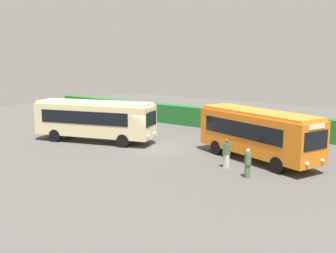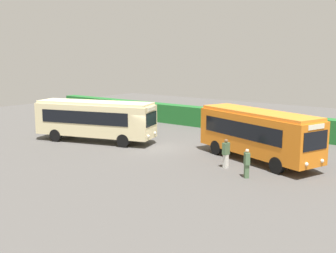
{
  "view_description": "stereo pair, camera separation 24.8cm",
  "coord_description": "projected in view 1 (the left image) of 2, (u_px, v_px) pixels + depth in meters",
  "views": [
    {
      "loc": [
        19.07,
        -23.3,
        6.87
      ],
      "look_at": [
        1.29,
        -0.07,
        1.76
      ],
      "focal_mm": 44.0,
      "sensor_mm": 36.0,
      "label": 1
    },
    {
      "loc": [
        19.27,
        -23.15,
        6.87
      ],
      "look_at": [
        1.29,
        -0.07,
        1.76
      ],
      "focal_mm": 44.0,
      "sensor_mm": 36.0,
      "label": 2
    }
  ],
  "objects": [
    {
      "name": "bus_orange",
      "position": [
        258.0,
        132.0,
        26.71
      ],
      "size": [
        9.24,
        5.28,
        3.31
      ],
      "rotation": [
        0.0,
        0.0,
        -0.34
      ],
      "color": "orange",
      "rests_on": "ground_plane"
    },
    {
      "name": "ground_plane",
      "position": [
        155.0,
        148.0,
        30.83
      ],
      "size": [
        64.0,
        64.0,
        0.0
      ],
      "primitive_type": "plane",
      "color": "#514F4C"
    },
    {
      "name": "person_right",
      "position": [
        320.0,
        147.0,
        26.54
      ],
      "size": [
        0.51,
        0.55,
        1.91
      ],
      "rotation": [
        0.0,
        0.0,
        0.67
      ],
      "color": "#334C8C",
      "rests_on": "ground_plane"
    },
    {
      "name": "person_left",
      "position": [
        226.0,
        153.0,
        25.21
      ],
      "size": [
        0.35,
        0.49,
        1.81
      ],
      "rotation": [
        0.0,
        0.0,
        2.92
      ],
      "color": "silver",
      "rests_on": "ground_plane"
    },
    {
      "name": "hedge_row",
      "position": [
        222.0,
        119.0,
        38.4
      ],
      "size": [
        44.0,
        1.34,
        1.87
      ],
      "primitive_type": "cube",
      "color": "#206529",
      "rests_on": "ground_plane"
    },
    {
      "name": "bus_cream",
      "position": [
        95.0,
        119.0,
        32.64
      ],
      "size": [
        9.96,
        5.23,
        3.24
      ],
      "rotation": [
        0.0,
        0.0,
        0.31
      ],
      "color": "beige",
      "rests_on": "ground_plane"
    },
    {
      "name": "person_center",
      "position": [
        248.0,
        163.0,
        23.15
      ],
      "size": [
        0.48,
        0.48,
        1.68
      ],
      "rotation": [
        0.0,
        0.0,
        0.76
      ],
      "color": "#4C6B47",
      "rests_on": "ground_plane"
    }
  ]
}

